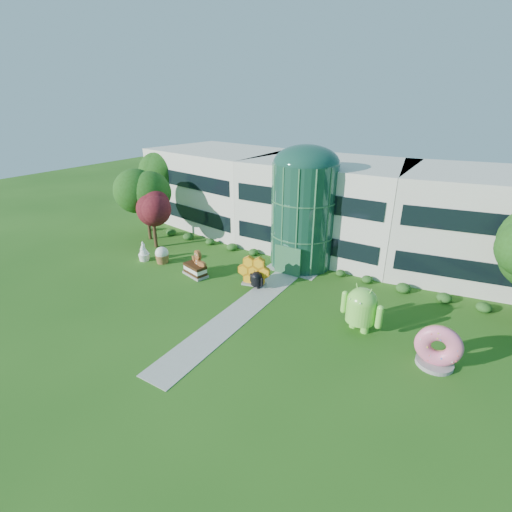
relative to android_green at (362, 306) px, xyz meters
The scene contains 14 objects.
ground 9.45m from the android_green, 156.13° to the right, with size 140.00×140.00×0.00m, color #215114.
building 16.80m from the android_green, 120.70° to the left, with size 46.00×15.00×9.30m, color beige, non-canonical shape.
atrium 12.20m from the android_green, 135.72° to the left, with size 6.00×6.00×9.80m, color #194738.
walkway 8.84m from the android_green, 168.34° to the right, with size 2.40×20.00×0.04m, color #9E9E93.
tree_red 24.28m from the android_green, behind, with size 4.00×4.00×6.00m, color #3F0C14, non-canonical shape.
trees_backdrop 12.75m from the android_green, 132.44° to the left, with size 52.00×8.00×8.40m, color #1D4310, non-canonical shape.
android_green is the anchor object (origin of this frame).
android_black 9.66m from the android_green, behind, with size 1.57×1.05×1.78m, color black, non-canonical shape.
donut 5.32m from the android_green, 13.87° to the right, with size 2.76×1.32×2.87m, color #D35084, non-canonical shape.
gingerbread 15.38m from the android_green, behind, with size 2.74×1.05×2.53m, color brown, non-canonical shape.
ice_cream_sandwich 15.67m from the android_green, behind, with size 2.51×1.25×1.12m, color black, non-canonical shape.
honeycomb 10.23m from the android_green, 169.17° to the left, with size 3.06×1.09×2.41m, color #FFAE19, non-canonical shape.
froyo 22.32m from the android_green, behind, with size 1.20×1.20×2.05m, color white, non-canonical shape.
cupcake 20.35m from the android_green, behind, with size 1.41×1.41×1.69m, color white, non-canonical shape.
Camera 1 is at (14.00, -18.99, 15.18)m, focal length 26.00 mm.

